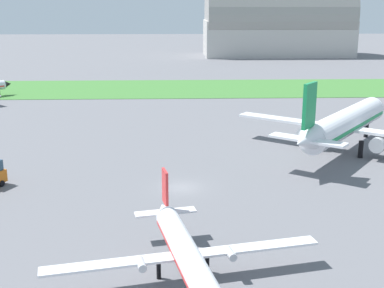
# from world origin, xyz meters

# --- Properties ---
(ground_plane) EXTENTS (600.00, 600.00, 0.00)m
(ground_plane) POSITION_xyz_m (0.00, 0.00, 0.00)
(ground_plane) COLOR slate
(grass_taxiway_strip) EXTENTS (360.00, 28.00, 0.08)m
(grass_taxiway_strip) POSITION_xyz_m (0.00, 70.15, 0.04)
(grass_taxiway_strip) COLOR #3D7533
(grass_taxiway_strip) RESTS_ON ground_plane
(airplane_foreground_turboprop) EXTENTS (20.79, 17.90, 6.29)m
(airplane_foreground_turboprop) POSITION_xyz_m (-0.13, -20.15, 2.30)
(airplane_foreground_turboprop) COLOR white
(airplane_foreground_turboprop) RESTS_ON ground_plane
(airplane_midfield_jet) EXTENTS (26.67, 27.04, 11.24)m
(airplane_midfield_jet) POSITION_xyz_m (22.41, 13.41, 4.05)
(airplane_midfield_jet) COLOR white
(airplane_midfield_jet) RESTS_ON ground_plane
(hangar_distant) EXTENTS (56.19, 26.99, 29.48)m
(hangar_distant) POSITION_xyz_m (39.68, 150.94, 13.06)
(hangar_distant) COLOR #BCB7B2
(hangar_distant) RESTS_ON ground_plane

